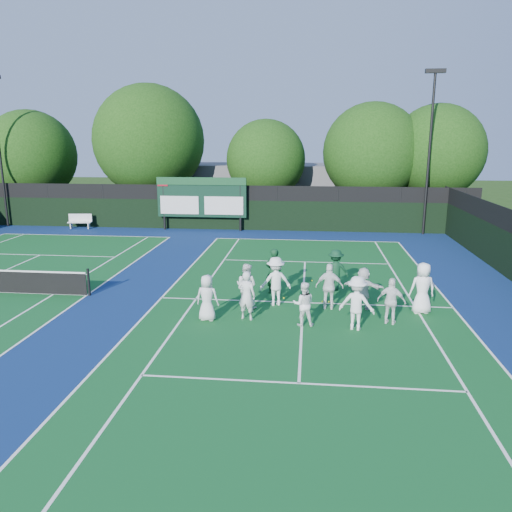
# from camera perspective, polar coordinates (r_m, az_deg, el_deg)

# --- Properties ---
(ground) EXTENTS (120.00, 120.00, 0.00)m
(ground) POSITION_cam_1_polar(r_m,az_deg,el_deg) (18.04, 5.34, -6.37)
(ground) COLOR #1D390F
(ground) RESTS_ON ground
(court_apron) EXTENTS (34.00, 32.00, 0.01)m
(court_apron) POSITION_cam_1_polar(r_m,az_deg,el_deg) (19.95, -12.17, -4.66)
(court_apron) COLOR navy
(court_apron) RESTS_ON ground
(near_court) EXTENTS (11.05, 23.85, 0.01)m
(near_court) POSITION_cam_1_polar(r_m,az_deg,el_deg) (18.98, 5.39, -5.33)
(near_court) COLOR #105120
(near_court) RESTS_ON ground
(back_fence) EXTENTS (34.00, 0.08, 3.00)m
(back_fence) POSITION_cam_1_polar(r_m,az_deg,el_deg) (33.89, -4.39, 5.31)
(back_fence) COLOR black
(back_fence) RESTS_ON ground
(scoreboard) EXTENTS (6.00, 0.21, 3.55)m
(scoreboard) POSITION_cam_1_polar(r_m,az_deg,el_deg) (33.58, -6.26, 6.63)
(scoreboard) COLOR black
(scoreboard) RESTS_ON ground
(clubhouse) EXTENTS (18.00, 6.00, 4.00)m
(clubhouse) POSITION_cam_1_polar(r_m,az_deg,el_deg) (41.25, 3.16, 7.65)
(clubhouse) COLOR #5B5C61
(clubhouse) RESTS_ON ground
(light_pole_right) EXTENTS (1.20, 0.30, 10.12)m
(light_pole_right) POSITION_cam_1_polar(r_m,az_deg,el_deg) (33.50, 19.33, 13.01)
(light_pole_right) COLOR black
(light_pole_right) RESTS_ON ground
(bench) EXTENTS (1.62, 0.60, 1.00)m
(bench) POSITION_cam_1_polar(r_m,az_deg,el_deg) (36.37, -19.46, 3.83)
(bench) COLOR silver
(bench) RESTS_ON ground
(tree_a) EXTENTS (6.78, 6.78, 8.17)m
(tree_a) POSITION_cam_1_polar(r_m,az_deg,el_deg) (42.19, -24.11, 10.21)
(tree_a) COLOR black
(tree_a) RESTS_ON ground
(tree_b) EXTENTS (8.10, 8.10, 9.94)m
(tree_b) POSITION_cam_1_polar(r_m,az_deg,el_deg) (38.39, -11.86, 12.47)
(tree_b) COLOR black
(tree_b) RESTS_ON ground
(tree_c) EXTENTS (5.69, 5.69, 7.41)m
(tree_c) POSITION_cam_1_polar(r_m,az_deg,el_deg) (36.73, 1.37, 10.75)
(tree_c) COLOR black
(tree_c) RESTS_ON ground
(tree_d) EXTENTS (6.92, 6.92, 8.55)m
(tree_d) POSITION_cam_1_polar(r_m,az_deg,el_deg) (36.85, 13.36, 11.19)
(tree_d) COLOR black
(tree_d) RESTS_ON ground
(tree_e) EXTENTS (6.53, 6.53, 8.41)m
(tree_e) POSITION_cam_1_polar(r_m,az_deg,el_deg) (37.64, 20.16, 10.88)
(tree_e) COLOR black
(tree_e) RESTS_ON ground
(tennis_ball_0) EXTENTS (0.07, 0.07, 0.07)m
(tennis_ball_0) POSITION_cam_1_polar(r_m,az_deg,el_deg) (19.38, 3.19, -4.82)
(tennis_ball_0) COLOR #CAE61B
(tennis_ball_0) RESTS_ON ground
(tennis_ball_1) EXTENTS (0.07, 0.07, 0.07)m
(tennis_ball_1) POSITION_cam_1_polar(r_m,az_deg,el_deg) (21.80, 6.42, -2.81)
(tennis_ball_1) COLOR #CAE61B
(tennis_ball_1) RESTS_ON ground
(tennis_ball_4) EXTENTS (0.07, 0.07, 0.07)m
(tennis_ball_4) POSITION_cam_1_polar(r_m,az_deg,el_deg) (19.12, 8.35, -5.20)
(tennis_ball_4) COLOR #CAE61B
(tennis_ball_4) RESTS_ON ground
(tennis_ball_5) EXTENTS (0.07, 0.07, 0.07)m
(tennis_ball_5) POSITION_cam_1_polar(r_m,az_deg,el_deg) (19.10, 7.61, -5.19)
(tennis_ball_5) COLOR #CAE61B
(tennis_ball_5) RESTS_ON ground
(player_front_0) EXTENTS (0.84, 0.60, 1.60)m
(player_front_0) POSITION_cam_1_polar(r_m,az_deg,el_deg) (16.99, -5.60, -4.78)
(player_front_0) COLOR silver
(player_front_0) RESTS_ON ground
(player_front_1) EXTENTS (0.71, 0.56, 1.71)m
(player_front_1) POSITION_cam_1_polar(r_m,az_deg,el_deg) (16.98, -1.07, -4.54)
(player_front_1) COLOR silver
(player_front_1) RESTS_ON ground
(player_front_2) EXTENTS (0.75, 0.60, 1.49)m
(player_front_2) POSITION_cam_1_polar(r_m,az_deg,el_deg) (16.56, 5.46, -5.48)
(player_front_2) COLOR white
(player_front_2) RESTS_ON ground
(player_front_3) EXTENTS (1.29, 0.96, 1.78)m
(player_front_3) POSITION_cam_1_polar(r_m,az_deg,el_deg) (16.42, 11.44, -5.31)
(player_front_3) COLOR white
(player_front_3) RESTS_ON ground
(player_front_4) EXTENTS (1.01, 0.67, 1.59)m
(player_front_4) POSITION_cam_1_polar(r_m,az_deg,el_deg) (17.17, 15.22, -5.02)
(player_front_4) COLOR white
(player_front_4) RESTS_ON ground
(player_back_0) EXTENTS (0.99, 0.89, 1.66)m
(player_back_0) POSITION_cam_1_polar(r_m,az_deg,el_deg) (18.16, -1.11, -3.42)
(player_back_0) COLOR silver
(player_back_0) RESTS_ON ground
(player_back_1) EXTENTS (1.33, 1.01, 1.83)m
(player_back_1) POSITION_cam_1_polar(r_m,az_deg,el_deg) (18.43, 2.26, -2.91)
(player_back_1) COLOR white
(player_back_1) RESTS_ON ground
(player_back_2) EXTENTS (1.03, 0.50, 1.70)m
(player_back_2) POSITION_cam_1_polar(r_m,az_deg,el_deg) (18.19, 8.39, -3.48)
(player_back_2) COLOR white
(player_back_2) RESTS_ON ground
(player_back_3) EXTENTS (1.51, 0.81, 1.56)m
(player_back_3) POSITION_cam_1_polar(r_m,az_deg,el_deg) (18.46, 12.15, -3.62)
(player_back_3) COLOR silver
(player_back_3) RESTS_ON ground
(player_back_4) EXTENTS (0.98, 0.72, 1.84)m
(player_back_4) POSITION_cam_1_polar(r_m,az_deg,el_deg) (18.50, 18.48, -3.51)
(player_back_4) COLOR white
(player_back_4) RESTS_ON ground
(coach_left) EXTENTS (0.78, 0.64, 1.83)m
(coach_left) POSITION_cam_1_polar(r_m,az_deg,el_deg) (19.82, 2.02, -1.74)
(coach_left) COLOR #0E361B
(coach_left) RESTS_ON ground
(coach_right) EXTENTS (1.20, 0.83, 1.71)m
(coach_right) POSITION_cam_1_polar(r_m,az_deg,el_deg) (20.42, 9.06, -1.62)
(coach_right) COLOR #0F371F
(coach_right) RESTS_ON ground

